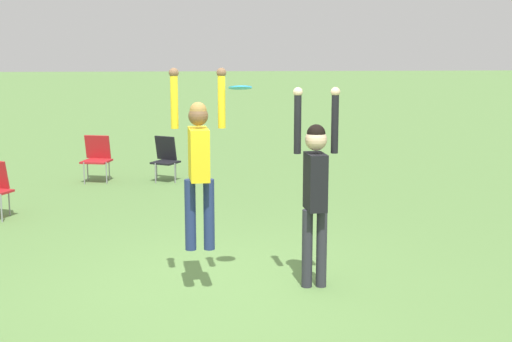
{
  "coord_description": "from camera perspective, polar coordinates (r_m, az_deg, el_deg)",
  "views": [
    {
      "loc": [
        -0.25,
        -7.68,
        2.74
      ],
      "look_at": [
        0.35,
        0.22,
        1.3
      ],
      "focal_mm": 50.0,
      "sensor_mm": 36.0,
      "label": 1
    }
  ],
  "objects": [
    {
      "name": "person_jumping",
      "position": [
        7.64,
        -4.6,
        1.19
      ],
      "size": [
        0.6,
        0.47,
        1.97
      ],
      "rotation": [
        0.0,
        0.0,
        1.66
      ],
      "color": "navy",
      "rests_on": "ground_plane"
    },
    {
      "name": "camping_chair_2",
      "position": [
        14.32,
        -7.24,
        1.21
      ],
      "size": [
        0.61,
        0.68,
        0.88
      ],
      "rotation": [
        0.0,
        0.0,
        2.61
      ],
      "color": "gray",
      "rests_on": "ground_plane"
    },
    {
      "name": "camping_chair_1",
      "position": [
        14.49,
        -12.6,
        1.25
      ],
      "size": [
        0.61,
        0.66,
        0.91
      ],
      "rotation": [
        0.0,
        0.0,
        2.9
      ],
      "color": "gray",
      "rests_on": "ground_plane"
    },
    {
      "name": "ground_plane",
      "position": [
        8.16,
        -2.37,
        -9.34
      ],
      "size": [
        120.0,
        120.0,
        0.0
      ],
      "primitive_type": "plane",
      "color": "#608C47"
    },
    {
      "name": "person_defending",
      "position": [
        7.9,
        4.77,
        -0.89
      ],
      "size": [
        0.51,
        0.38,
        2.26
      ],
      "rotation": [
        0.0,
        0.0,
        -1.48
      ],
      "color": "#2D2D38",
      "rests_on": "ground_plane"
    },
    {
      "name": "frisbee",
      "position": [
        7.62,
        -1.27,
        6.69
      ],
      "size": [
        0.25,
        0.25,
        0.06
      ],
      "color": "#2D9EDB"
    }
  ]
}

